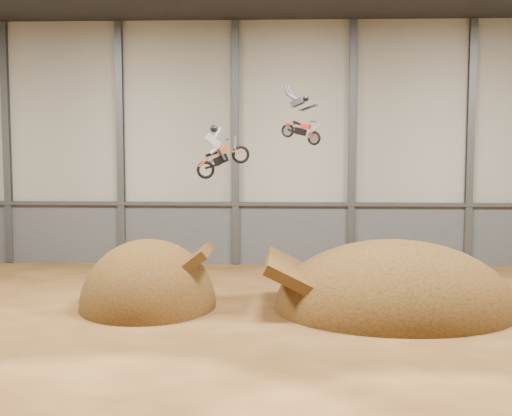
# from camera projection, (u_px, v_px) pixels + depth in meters

# --- Properties ---
(floor) EXTENTS (40.00, 40.00, 0.00)m
(floor) POSITION_uv_depth(u_px,v_px,m) (296.00, 335.00, 26.69)
(floor) COLOR #543316
(floor) RESTS_ON ground
(back_wall) EXTENTS (40.00, 0.10, 14.00)m
(back_wall) POSITION_uv_depth(u_px,v_px,m) (293.00, 144.00, 40.91)
(back_wall) COLOR #A7A294
(back_wall) RESTS_ON ground
(lower_band_back) EXTENTS (39.80, 0.18, 3.50)m
(lower_band_back) POSITION_uv_depth(u_px,v_px,m) (293.00, 235.00, 41.33)
(lower_band_back) COLOR #505358
(lower_band_back) RESTS_ON ground
(steel_rail) EXTENTS (39.80, 0.35, 0.20)m
(steel_rail) POSITION_uv_depth(u_px,v_px,m) (293.00, 204.00, 41.00)
(steel_rail) COLOR #47494F
(steel_rail) RESTS_ON lower_band_back
(steel_column_0) EXTENTS (0.40, 0.36, 13.90)m
(steel_column_0) POSITION_uv_depth(u_px,v_px,m) (7.00, 144.00, 41.41)
(steel_column_0) COLOR #47494F
(steel_column_0) RESTS_ON ground
(steel_column_1) EXTENTS (0.40, 0.36, 13.90)m
(steel_column_1) POSITION_uv_depth(u_px,v_px,m) (120.00, 144.00, 41.13)
(steel_column_1) COLOR #47494F
(steel_column_1) RESTS_ON ground
(steel_column_2) EXTENTS (0.40, 0.36, 13.90)m
(steel_column_2) POSITION_uv_depth(u_px,v_px,m) (235.00, 144.00, 40.85)
(steel_column_2) COLOR #47494F
(steel_column_2) RESTS_ON ground
(steel_column_3) EXTENTS (0.40, 0.36, 13.90)m
(steel_column_3) POSITION_uv_depth(u_px,v_px,m) (352.00, 144.00, 40.57)
(steel_column_3) COLOR #47494F
(steel_column_3) RESTS_ON ground
(steel_column_4) EXTENTS (0.40, 0.36, 13.90)m
(steel_column_4) POSITION_uv_depth(u_px,v_px,m) (470.00, 144.00, 40.29)
(steel_column_4) COLOR #47494F
(steel_column_4) RESTS_ON ground
(takeoff_ramp) EXTENTS (5.91, 6.82, 5.91)m
(takeoff_ramp) POSITION_uv_depth(u_px,v_px,m) (148.00, 306.00, 31.17)
(takeoff_ramp) COLOR #39230E
(takeoff_ramp) RESTS_ON ground
(landing_ramp) EXTENTS (10.36, 9.16, 5.97)m
(landing_ramp) POSITION_uv_depth(u_px,v_px,m) (394.00, 309.00, 30.66)
(landing_ramp) COLOR #39230E
(landing_ramp) RESTS_ON ground
(fmx_rider_a) EXTENTS (3.18, 1.50, 2.94)m
(fmx_rider_a) POSITION_uv_depth(u_px,v_px,m) (227.00, 145.00, 30.50)
(fmx_rider_a) COLOR #D9511B
(fmx_rider_b) EXTENTS (2.89, 2.00, 2.65)m
(fmx_rider_b) POSITION_uv_depth(u_px,v_px,m) (299.00, 116.00, 29.45)
(fmx_rider_b) COLOR red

